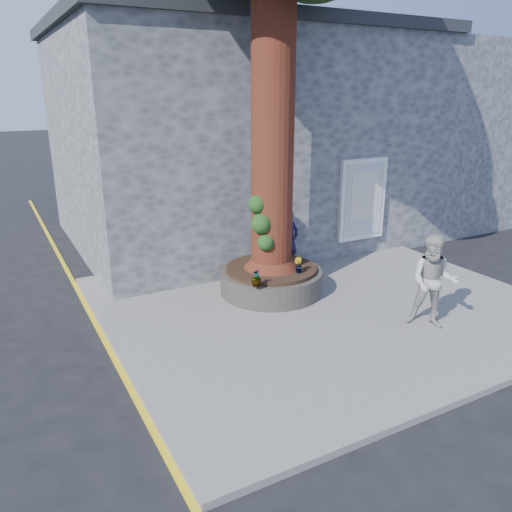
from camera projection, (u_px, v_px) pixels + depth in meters
name	position (u px, v px, depth m)	size (l,w,h in m)	color
ground	(287.00, 340.00, 9.43)	(120.00, 120.00, 0.00)	black
pavement	(321.00, 304.00, 10.93)	(9.00, 8.00, 0.12)	slate
yellow_line	(113.00, 356.00, 8.89)	(0.10, 30.00, 0.01)	yellow
stone_shop	(236.00, 136.00, 15.58)	(10.30, 8.30, 6.30)	#4C4E51
neighbour_shop	(421.00, 132.00, 19.26)	(6.00, 8.00, 6.00)	#4C4E51
planter	(271.00, 280.00, 11.34)	(2.30, 2.30, 0.60)	black
man	(289.00, 241.00, 12.53)	(0.58, 0.38, 1.58)	#171439
woman	(433.00, 282.00, 9.48)	(0.89, 0.70, 1.84)	#A4A39D
shopping_bag	(300.00, 265.00, 12.77)	(0.20, 0.12, 0.28)	white
plant_a	(256.00, 278.00, 10.09)	(0.18, 0.12, 0.34)	gray
plant_b	(298.00, 265.00, 10.83)	(0.19, 0.18, 0.34)	gray
plant_c	(256.00, 277.00, 10.09)	(0.20, 0.20, 0.37)	gray
plant_d	(266.00, 256.00, 11.48)	(0.28, 0.25, 0.31)	gray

